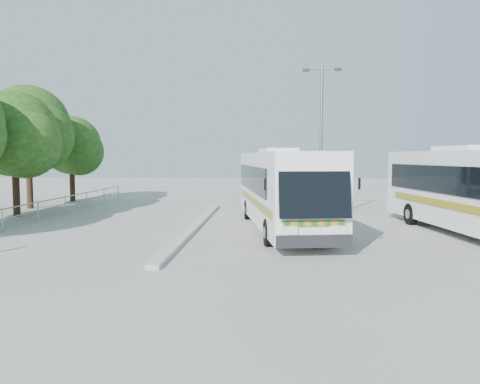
# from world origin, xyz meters

# --- Properties ---
(ground) EXTENTS (100.00, 100.00, 0.00)m
(ground) POSITION_xyz_m (0.00, 0.00, 0.00)
(ground) COLOR #A7A7A2
(ground) RESTS_ON ground
(kerb_divider) EXTENTS (0.40, 16.00, 0.15)m
(kerb_divider) POSITION_xyz_m (-2.30, 2.00, 0.07)
(kerb_divider) COLOR #B2B2AD
(kerb_divider) RESTS_ON ground
(railing) EXTENTS (0.06, 22.00, 1.00)m
(railing) POSITION_xyz_m (-10.00, 4.00, 0.74)
(railing) COLOR gray
(railing) RESTS_ON ground
(tree_far_c) EXTENTS (4.97, 4.69, 6.49)m
(tree_far_c) POSITION_xyz_m (-12.12, 5.10, 4.26)
(tree_far_c) COLOR #382314
(tree_far_c) RESTS_ON ground
(tree_far_d) EXTENTS (5.62, 5.30, 7.33)m
(tree_far_d) POSITION_xyz_m (-13.31, 8.80, 4.82)
(tree_far_d) COLOR #382314
(tree_far_d) RESTS_ON ground
(tree_far_e) EXTENTS (4.54, 4.28, 5.92)m
(tree_far_e) POSITION_xyz_m (-12.63, 13.30, 3.89)
(tree_far_e) COLOR #382314
(tree_far_e) RESTS_ON ground
(coach_main) EXTENTS (4.05, 12.01, 3.27)m
(coach_main) POSITION_xyz_m (1.43, 1.49, 1.79)
(coach_main) COLOR white
(coach_main) RESTS_ON ground
(coach_adjacent) EXTENTS (3.85, 12.25, 3.34)m
(coach_adjacent) POSITION_xyz_m (8.90, -0.02, 1.83)
(coach_adjacent) COLOR silver
(coach_adjacent) RESTS_ON ground
(lamppost) EXTENTS (1.82, 0.30, 7.44)m
(lamppost) POSITION_xyz_m (3.41, 4.25, 4.11)
(lamppost) COLOR gray
(lamppost) RESTS_ON ground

